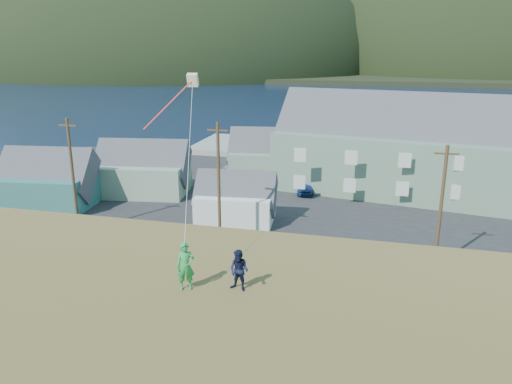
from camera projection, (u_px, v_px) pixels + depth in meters
The scene contains 16 objects.
ground at pixel (256, 259), 37.30m from camera, with size 900.00×900.00×0.00m, color #0A1638.
grass_strip at pixel (249, 269), 35.43m from camera, with size 110.00×8.00×0.10m, color #4C3D19.
waterfront_lot at pixel (295, 195), 53.10m from camera, with size 72.00×36.00×0.12m, color #28282B.
wharf at pixel (282, 147), 75.79m from camera, with size 26.00×14.00×0.90m, color gray.
far_shore at pixel (373, 67), 343.99m from camera, with size 900.00×320.00×2.00m, color black.
far_hills at pixel (433, 69), 288.28m from camera, with size 760.00×265.00×143.00m.
lodge at pixel (454, 151), 50.77m from camera, with size 38.07×16.56×12.96m.
shed_teal at pixel (47, 181), 48.49m from camera, with size 9.76×7.44×7.15m.
shed_palegreen_near at pixel (143, 170), 52.86m from camera, with size 10.50×7.47×7.06m.
shed_white at pixel (236, 199), 44.34m from camera, with size 7.57×5.40×5.68m.
shed_palegreen_far at pixel (276, 156), 58.78m from camera, with size 11.74×7.67×7.41m.
utility_poles at pixel (228, 189), 37.92m from camera, with size 28.96×0.24×9.80m.
parked_cars at pixel (244, 175), 58.29m from camera, with size 25.45×10.62×1.55m.
kite_flyer_green at pixel (185, 266), 17.10m from camera, with size 0.63×0.41×1.72m, color green.
kite_flyer_navy at pixel (239, 270), 17.09m from camera, with size 0.71×0.56×1.47m, color #131936.
kite_rig at pixel (189, 85), 21.33m from camera, with size 1.56×3.27×8.06m.
Camera 1 is at (8.43, -33.32, 15.34)m, focal length 35.00 mm.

